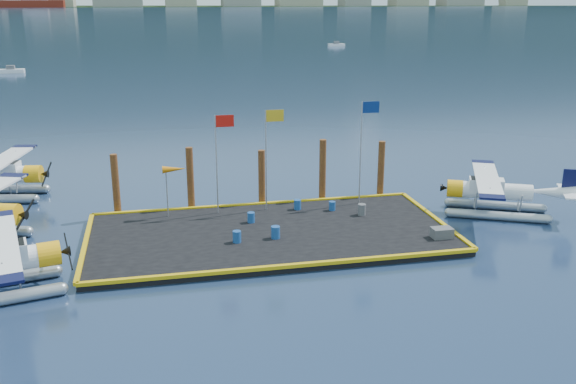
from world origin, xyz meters
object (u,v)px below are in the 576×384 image
crate (442,233)px  flagpole_yellow (269,145)px  flagpole_red (220,149)px  piling_4 (381,171)px  seaplane_d (492,193)px  drum_3 (237,237)px  piling_2 (262,179)px  flagpole_blue (364,137)px  drum_1 (276,232)px  drum_0 (251,217)px  windsock (174,170)px  piling_0 (116,186)px  drum_2 (362,210)px  piling_1 (190,180)px  piling_3 (323,172)px  drum_5 (297,205)px  drum_4 (332,206)px

crate → flagpole_yellow: (-8.30, 6.79, 3.83)m
flagpole_red → piling_4: flagpole_red is taller
seaplane_d → drum_3: seaplane_d is taller
flagpole_yellow → piling_2: flagpole_yellow is taller
drum_3 → flagpole_blue: bearing=30.3°
flagpole_blue → piling_4: (1.80, 1.60, -2.69)m
drum_1 → drum_3: drum_1 is taller
drum_0 → flagpole_yellow: (1.51, 2.13, 3.81)m
drum_0 → flagpole_red: (-1.49, 2.13, 3.69)m
windsock → seaplane_d: bearing=-8.1°
flagpole_red → piling_0: bearing=165.5°
drum_2 → flagpole_blue: bearing=71.1°
drum_2 → piling_0: size_ratio=0.17×
piling_2 → piling_4: bearing=0.0°
flagpole_red → flagpole_yellow: (3.00, 0.00, 0.12)m
piling_1 → piling_4: piling_1 is taller
flagpole_red → flagpole_blue: bearing=-0.0°
drum_1 → flagpole_yellow: flagpole_yellow is taller
piling_3 → piling_2: bearing=180.0°
piling_0 → piling_1: 4.50m
drum_0 → flagpole_yellow: flagpole_yellow is taller
drum_1 → piling_2: piling_2 is taller
piling_0 → drum_0: bearing=-25.8°
drum_2 → piling_3: piling_3 is taller
drum_2 → drum_5: size_ratio=1.11×
flagpole_yellow → piling_3: bearing=22.8°
drum_5 → piling_2: 2.97m
drum_5 → flagpole_yellow: 4.17m
flagpole_blue → windsock: size_ratio=2.08×
flagpole_yellow → piling_1: (-4.70, 1.60, -2.41)m
drum_2 → seaplane_d: bearing=-3.4°
windsock → piling_0: bearing=155.3°
drum_3 → flagpole_yellow: 6.93m
drum_0 → seaplane_d: bearing=-2.3°
piling_0 → drum_2: bearing=-14.9°
flagpole_red → piling_0: size_ratio=1.50×
drum_0 → drum_5: drum_5 is taller
seaplane_d → piling_4: (-5.69, 4.32, 0.62)m
drum_3 → windsock: bearing=120.2°
windsock → piling_1: piling_1 is taller
seaplane_d → piling_0: 23.11m
seaplane_d → drum_3: 16.43m
drum_5 → windsock: bearing=177.2°
piling_0 → piling_2: bearing=0.0°
piling_0 → drum_4: bearing=-11.3°
seaplane_d → piling_4: size_ratio=2.16×
flagpole_yellow → drum_0: bearing=-125.3°
drum_3 → piling_4: (10.55, 6.71, 1.28)m
drum_0 → piling_3: (5.30, 3.73, 1.45)m
drum_1 → piling_2: 6.66m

